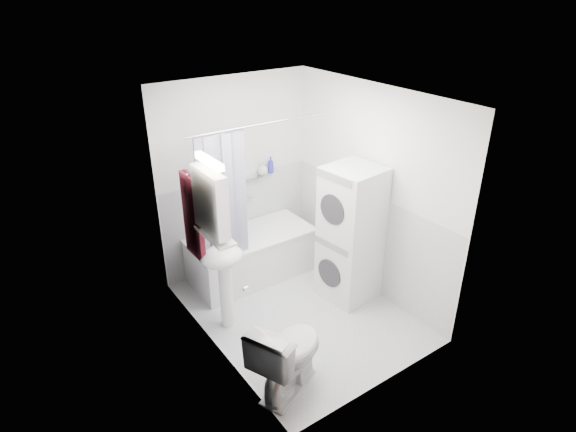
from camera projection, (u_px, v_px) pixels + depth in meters
floor at (298, 311)px, 5.38m from camera, size 2.60×2.60×0.00m
room_walls at (299, 189)px, 4.72m from camera, size 2.60×2.60×2.60m
wainscot at (283, 254)px, 5.33m from camera, size 1.98×2.58×2.58m
door at (246, 289)px, 4.05m from camera, size 0.05×2.00×2.00m
bathtub at (252, 253)px, 5.90m from camera, size 1.51×0.72×0.58m
tub_spout at (250, 197)px, 5.99m from camera, size 0.04×0.12×0.04m
curtain_rod at (261, 124)px, 4.93m from camera, size 1.69×0.02×0.02m
shower_curtain at (225, 202)px, 5.02m from camera, size 0.55×0.02×1.45m
sink at (223, 269)px, 4.87m from camera, size 0.44×0.37×1.04m
medicine_cabinet at (211, 200)px, 4.30m from camera, size 0.13×0.50×0.71m
shelf at (215, 235)px, 4.47m from camera, size 0.18×0.54×0.02m
shower_caddy at (253, 178)px, 5.89m from camera, size 0.22×0.06×0.02m
towel at (193, 215)px, 4.67m from camera, size 0.07×0.37×0.89m
washer_dryer at (350, 235)px, 5.34m from camera, size 0.62×0.62×1.58m
toilet at (288, 354)px, 4.22m from camera, size 0.90×0.72×0.77m
soap_pump at (226, 247)px, 4.78m from camera, size 0.08×0.17×0.08m
shelf_bottle at (222, 237)px, 4.33m from camera, size 0.07×0.18×0.07m
shelf_cup at (209, 225)px, 4.53m from camera, size 0.10×0.09×0.10m
shampoo_a at (263, 170)px, 5.93m from camera, size 0.13×0.17×0.13m
shampoo_b at (271, 170)px, 6.00m from camera, size 0.08×0.21×0.08m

